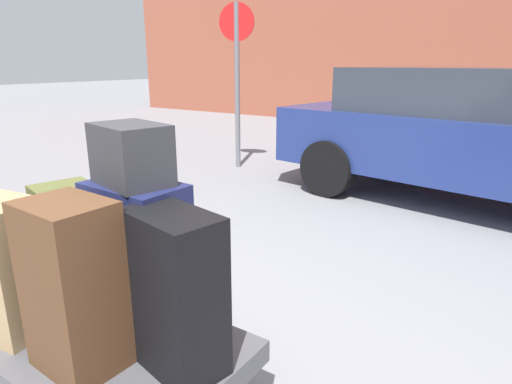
{
  "coord_description": "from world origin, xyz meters",
  "views": [
    {
      "loc": [
        1.47,
        -0.98,
        1.47
      ],
      "look_at": [
        0.0,
        1.2,
        0.69
      ],
      "focal_mm": 30.77,
      "sensor_mm": 36.0,
      "label": 1
    }
  ],
  "objects_px": {
    "luggage_cart": "(103,349)",
    "suitcase_navy_front_left": "(139,254)",
    "suitcase_tan_rear_right": "(2,266)",
    "parked_car": "(485,133)",
    "suitcase_olive_rear_left": "(75,245)",
    "duffel_bag_charcoal_topmost_pile": "(131,154)",
    "suitcase_brown_stacked_top": "(73,287)",
    "suitcase_black_center": "(175,292)",
    "no_parking_sign": "(237,68)"
  },
  "relations": [
    {
      "from": "suitcase_brown_stacked_top",
      "to": "suitcase_tan_rear_right",
      "type": "xyz_separation_m",
      "value": [
        -0.48,
        -0.02,
        -0.04
      ]
    },
    {
      "from": "suitcase_olive_rear_left",
      "to": "duffel_bag_charcoal_topmost_pile",
      "type": "relative_size",
      "value": 1.76
    },
    {
      "from": "suitcase_navy_front_left",
      "to": "suitcase_olive_rear_left",
      "type": "relative_size",
      "value": 1.13
    },
    {
      "from": "luggage_cart",
      "to": "duffel_bag_charcoal_topmost_pile",
      "type": "distance_m",
      "value": 0.86
    },
    {
      "from": "suitcase_navy_front_left",
      "to": "suitcase_tan_rear_right",
      "type": "height_order",
      "value": "suitcase_navy_front_left"
    },
    {
      "from": "suitcase_brown_stacked_top",
      "to": "parked_car",
      "type": "bearing_deg",
      "value": 81.62
    },
    {
      "from": "suitcase_navy_front_left",
      "to": "no_parking_sign",
      "type": "xyz_separation_m",
      "value": [
        -2.31,
        3.88,
        0.73
      ]
    },
    {
      "from": "suitcase_brown_stacked_top",
      "to": "suitcase_black_center",
      "type": "relative_size",
      "value": 1.06
    },
    {
      "from": "luggage_cart",
      "to": "duffel_bag_charcoal_topmost_pile",
      "type": "bearing_deg",
      "value": 72.16
    },
    {
      "from": "luggage_cart",
      "to": "suitcase_brown_stacked_top",
      "type": "height_order",
      "value": "suitcase_brown_stacked_top"
    },
    {
      "from": "suitcase_olive_rear_left",
      "to": "no_parking_sign",
      "type": "distance_m",
      "value": 4.44
    },
    {
      "from": "no_parking_sign",
      "to": "suitcase_tan_rear_right",
      "type": "bearing_deg",
      "value": -66.24
    },
    {
      "from": "suitcase_navy_front_left",
      "to": "duffel_bag_charcoal_topmost_pile",
      "type": "xyz_separation_m",
      "value": [
        0.0,
        0.0,
        0.45
      ]
    },
    {
      "from": "duffel_bag_charcoal_topmost_pile",
      "to": "parked_car",
      "type": "bearing_deg",
      "value": 90.95
    },
    {
      "from": "luggage_cart",
      "to": "suitcase_olive_rear_left",
      "type": "bearing_deg",
      "value": 156.99
    },
    {
      "from": "parked_car",
      "to": "luggage_cart",
      "type": "bearing_deg",
      "value": -102.43
    },
    {
      "from": "suitcase_brown_stacked_top",
      "to": "suitcase_tan_rear_right",
      "type": "height_order",
      "value": "suitcase_brown_stacked_top"
    },
    {
      "from": "luggage_cart",
      "to": "suitcase_navy_front_left",
      "type": "relative_size",
      "value": 1.95
    },
    {
      "from": "suitcase_olive_rear_left",
      "to": "duffel_bag_charcoal_topmost_pile",
      "type": "height_order",
      "value": "duffel_bag_charcoal_topmost_pile"
    },
    {
      "from": "no_parking_sign",
      "to": "suitcase_black_center",
      "type": "bearing_deg",
      "value": -56.49
    },
    {
      "from": "suitcase_olive_rear_left",
      "to": "luggage_cart",
      "type": "bearing_deg",
      "value": -8.98
    },
    {
      "from": "parked_car",
      "to": "no_parking_sign",
      "type": "distance_m",
      "value": 3.23
    },
    {
      "from": "suitcase_brown_stacked_top",
      "to": "no_parking_sign",
      "type": "xyz_separation_m",
      "value": [
        -2.35,
        4.23,
        0.72
      ]
    },
    {
      "from": "suitcase_navy_front_left",
      "to": "parked_car",
      "type": "relative_size",
      "value": 0.14
    },
    {
      "from": "suitcase_brown_stacked_top",
      "to": "no_parking_sign",
      "type": "relative_size",
      "value": 0.3
    },
    {
      "from": "suitcase_brown_stacked_top",
      "to": "duffel_bag_charcoal_topmost_pile",
      "type": "xyz_separation_m",
      "value": [
        -0.03,
        0.35,
        0.44
      ]
    },
    {
      "from": "suitcase_olive_rear_left",
      "to": "parked_car",
      "type": "distance_m",
      "value": 4.19
    },
    {
      "from": "suitcase_navy_front_left",
      "to": "suitcase_tan_rear_right",
      "type": "bearing_deg",
      "value": -138.21
    },
    {
      "from": "suitcase_navy_front_left",
      "to": "suitcase_black_center",
      "type": "relative_size",
      "value": 1.03
    },
    {
      "from": "suitcase_tan_rear_right",
      "to": "suitcase_brown_stacked_top",
      "type": "bearing_deg",
      "value": -4.7
    },
    {
      "from": "suitcase_navy_front_left",
      "to": "suitcase_black_center",
      "type": "bearing_deg",
      "value": -20.15
    },
    {
      "from": "suitcase_brown_stacked_top",
      "to": "no_parking_sign",
      "type": "distance_m",
      "value": 4.89
    },
    {
      "from": "suitcase_brown_stacked_top",
      "to": "suitcase_tan_rear_right",
      "type": "distance_m",
      "value": 0.48
    },
    {
      "from": "suitcase_navy_front_left",
      "to": "duffel_bag_charcoal_topmost_pile",
      "type": "height_order",
      "value": "duffel_bag_charcoal_topmost_pile"
    },
    {
      "from": "luggage_cart",
      "to": "suitcase_navy_front_left",
      "type": "distance_m",
      "value": 0.44
    },
    {
      "from": "suitcase_navy_front_left",
      "to": "suitcase_black_center",
      "type": "height_order",
      "value": "suitcase_navy_front_left"
    },
    {
      "from": "suitcase_tan_rear_right",
      "to": "suitcase_olive_rear_left",
      "type": "height_order",
      "value": "suitcase_tan_rear_right"
    },
    {
      "from": "suitcase_brown_stacked_top",
      "to": "no_parking_sign",
      "type": "height_order",
      "value": "no_parking_sign"
    },
    {
      "from": "suitcase_tan_rear_right",
      "to": "parked_car",
      "type": "relative_size",
      "value": 0.13
    },
    {
      "from": "duffel_bag_charcoal_topmost_pile",
      "to": "suitcase_black_center",
      "type": "bearing_deg",
      "value": -8.74
    },
    {
      "from": "suitcase_olive_rear_left",
      "to": "suitcase_navy_front_left",
      "type": "bearing_deg",
      "value": 20.74
    },
    {
      "from": "suitcase_black_center",
      "to": "suitcase_tan_rear_right",
      "type": "bearing_deg",
      "value": -152.3
    },
    {
      "from": "no_parking_sign",
      "to": "suitcase_brown_stacked_top",
      "type": "bearing_deg",
      "value": -60.96
    },
    {
      "from": "suitcase_tan_rear_right",
      "to": "suitcase_olive_rear_left",
      "type": "relative_size",
      "value": 1.03
    },
    {
      "from": "suitcase_black_center",
      "to": "duffel_bag_charcoal_topmost_pile",
      "type": "bearing_deg",
      "value": 169.55
    },
    {
      "from": "suitcase_navy_front_left",
      "to": "suitcase_olive_rear_left",
      "type": "bearing_deg",
      "value": -171.57
    },
    {
      "from": "luggage_cart",
      "to": "suitcase_tan_rear_right",
      "type": "height_order",
      "value": "suitcase_tan_rear_right"
    },
    {
      "from": "duffel_bag_charcoal_topmost_pile",
      "to": "parked_car",
      "type": "xyz_separation_m",
      "value": [
        0.85,
        3.95,
        -0.35
      ]
    },
    {
      "from": "suitcase_brown_stacked_top",
      "to": "luggage_cart",
      "type": "bearing_deg",
      "value": 124.11
    },
    {
      "from": "suitcase_olive_rear_left",
      "to": "duffel_bag_charcoal_topmost_pile",
      "type": "xyz_separation_m",
      "value": [
        0.4,
        0.05,
        0.48
      ]
    }
  ]
}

